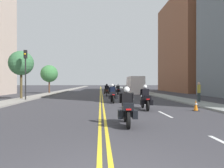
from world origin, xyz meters
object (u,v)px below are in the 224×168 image
motorcycle_0 (127,109)px  motorcycle_2 (112,95)px  motorcycle_1 (145,99)px  street_tree_0 (49,74)px  motorcycle_3 (126,93)px  street_tree_1 (21,63)px  motorcycle_7 (114,88)px  pedestrian_0 (199,92)px  traffic_cone_0 (196,105)px  motorcycle_5 (118,90)px  traffic_light_near (25,66)px  motorcycle_6 (106,89)px  motorcycle_4 (107,91)px  parked_truck (135,86)px

motorcycle_0 → motorcycle_2: bearing=92.2°
motorcycle_1 → street_tree_0: 25.08m
motorcycle_3 → street_tree_1: bearing=-175.8°
motorcycle_0 → street_tree_1: street_tree_1 is taller
motorcycle_7 → pedestrian_0: bearing=-75.9°
traffic_cone_0 → motorcycle_3: bearing=106.6°
motorcycle_0 → motorcycle_5: 24.21m
motorcycle_3 → traffic_cone_0: motorcycle_3 is taller
motorcycle_7 → traffic_light_near: bearing=-113.7°
motorcycle_6 → motorcycle_7: motorcycle_7 is taller
motorcycle_6 → traffic_cone_0: size_ratio=3.04×
motorcycle_4 → parked_truck: (4.83, 6.37, 0.60)m
motorcycle_3 → motorcycle_5: (-0.09, 9.40, 0.03)m
motorcycle_2 → parked_truck: size_ratio=0.34×
street_tree_0 → pedestrian_0: bearing=-46.1°
motorcycle_0 → motorcycle_7: bearing=89.5°
motorcycle_0 → motorcycle_2: 9.98m
pedestrian_0 → parked_truck: parked_truck is taller
motorcycle_1 → parked_truck: bearing=83.2°
motorcycle_7 → street_tree_1: size_ratio=0.44×
traffic_light_near → pedestrian_0: 16.32m
traffic_cone_0 → street_tree_0: size_ratio=0.15×
motorcycle_2 → traffic_light_near: size_ratio=0.44×
motorcycle_4 → pedestrian_0: 12.89m
motorcycle_1 → pedestrian_0: 7.12m
motorcycle_2 → traffic_cone_0: 7.51m
motorcycle_6 → parked_truck: 5.86m
motorcycle_4 → traffic_cone_0: size_ratio=3.22×
pedestrian_0 → motorcycle_5: bearing=-142.9°
motorcycle_6 → motorcycle_1: bearing=-87.3°
motorcycle_3 → street_tree_0: street_tree_0 is taller
motorcycle_2 → motorcycle_4: (-0.21, 9.68, -0.02)m
motorcycle_0 → traffic_cone_0: motorcycle_0 is taller
motorcycle_7 → traffic_cone_0: (3.28, -29.94, -0.31)m
motorcycle_1 → traffic_cone_0: 3.13m
motorcycle_6 → parked_truck: size_ratio=0.32×
motorcycle_2 → pedestrian_0: (7.50, -0.64, 0.25)m
traffic_light_near → parked_truck: traffic_light_near is taller
street_tree_0 → traffic_cone_0: bearing=-57.6°
motorcycle_3 → motorcycle_6: bearing=98.7°
traffic_light_near → street_tree_1: bearing=120.3°
pedestrian_0 → motorcycle_0: bearing=-23.0°
motorcycle_2 → motorcycle_6: 19.61m
motorcycle_4 → street_tree_0: street_tree_0 is taller
motorcycle_7 → street_tree_0: bearing=-147.0°
motorcycle_5 → parked_truck: 3.54m
motorcycle_0 → motorcycle_3: motorcycle_3 is taller
motorcycle_4 → traffic_cone_0: motorcycle_4 is taller
motorcycle_0 → traffic_cone_0: size_ratio=3.10×
motorcycle_4 → motorcycle_6: 9.93m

